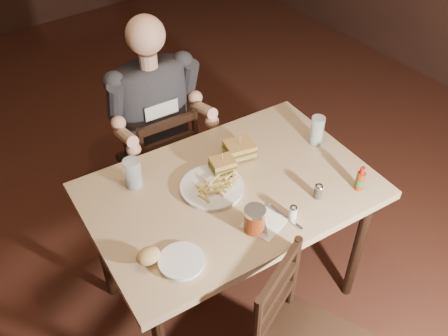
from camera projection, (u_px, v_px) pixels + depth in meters
room_shell at (131, 58)px, 1.76m from camera, size 7.00×7.00×7.00m
main_table at (231, 201)px, 2.23m from camera, size 1.30×0.93×0.77m
chair_far at (159, 163)px, 2.85m from camera, size 0.42×0.45×0.82m
diner at (155, 100)px, 2.52m from camera, size 0.54×0.44×0.88m
dinner_plate at (212, 188)px, 2.16m from camera, size 0.29×0.29×0.02m
sandwich_left at (223, 162)px, 2.21m from camera, size 0.12×0.11×0.09m
sandwich_right at (240, 145)px, 2.29m from camera, size 0.15×0.14×0.11m
fries_pile at (215, 184)px, 2.14m from camera, size 0.25×0.19×0.04m
ketchup_dollop at (232, 175)px, 2.21m from camera, size 0.04×0.04×0.01m
glass_left at (133, 173)px, 2.14m from camera, size 0.08×0.08×0.14m
glass_right at (317, 130)px, 2.36m from camera, size 0.07×0.07×0.15m
hot_sauce at (361, 178)px, 2.13m from camera, size 0.04×0.04×0.12m
salt_shaker at (293, 212)px, 2.02m from camera, size 0.04×0.04×0.06m
pepper_shaker at (318, 191)px, 2.11m from camera, size 0.04×0.04×0.07m
syrup_dispenser at (255, 220)px, 1.96m from camera, size 0.09×0.09×0.11m
napkin at (264, 223)px, 2.02m from camera, size 0.18×0.18×0.00m
knife at (285, 216)px, 2.04m from camera, size 0.03×0.19×0.00m
fork at (263, 220)px, 2.02m from camera, size 0.10×0.16×0.01m
side_plate at (182, 262)px, 1.86m from camera, size 0.19×0.19×0.01m
bread_roll at (148, 256)px, 1.84m from camera, size 0.10×0.08×0.06m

